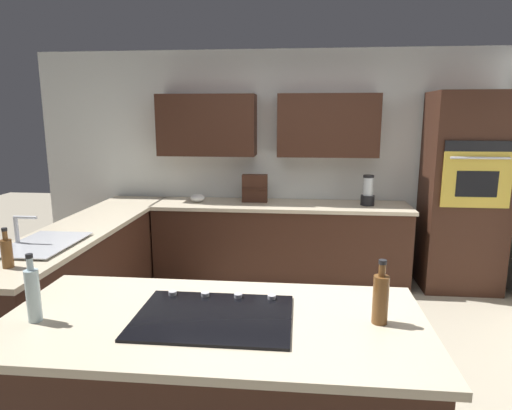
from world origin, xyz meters
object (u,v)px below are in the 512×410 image
object	(u,v)px
wall_oven	(464,193)
cooktop	(214,316)
dish_soap_bottle	(7,252)
second_bottle	(381,298)
oil_bottle	(33,294)
mixing_bowl	(198,198)
blender	(368,192)
spice_rack	(255,188)
sink_unit	(42,244)

from	to	relation	value
wall_oven	cooktop	distance (m)	3.59
dish_soap_bottle	second_bottle	bearing A→B (deg)	166.01
oil_bottle	second_bottle	world-z (taller)	oil_bottle
mixing_bowl	dish_soap_bottle	xyz separation A→B (m)	(0.72, 2.31, 0.06)
oil_bottle	blender	bearing A→B (deg)	-123.49
blender	second_bottle	xyz separation A→B (m)	(0.35, 2.88, -0.01)
cooktop	blender	bearing A→B (deg)	-111.63
blender	oil_bottle	distance (m)	3.62
spice_rack	blender	bearing A→B (deg)	177.28
sink_unit	cooktop	distance (m)	1.87
sink_unit	blender	size ratio (longest dim) A/B	2.11
second_bottle	sink_unit	bearing A→B (deg)	-24.19
blender	dish_soap_bottle	distance (m)	3.49
mixing_bowl	spice_rack	bearing A→B (deg)	-174.77
sink_unit	blender	bearing A→B (deg)	-145.64
sink_unit	cooktop	bearing A→B (deg)	145.02
sink_unit	blender	distance (m)	3.25
sink_unit	oil_bottle	world-z (taller)	oil_bottle
mixing_bowl	cooktop	bearing A→B (deg)	104.50
blender	spice_rack	size ratio (longest dim) A/B	1.06
blender	oil_bottle	size ratio (longest dim) A/B	0.99
wall_oven	second_bottle	xyz separation A→B (m)	(1.35, 2.85, -0.03)
spice_rack	dish_soap_bottle	distance (m)	2.74
blender	mixing_bowl	xyz separation A→B (m)	(1.90, 0.00, -0.10)
spice_rack	oil_bottle	distance (m)	3.17
blender	dish_soap_bottle	size ratio (longest dim) A/B	1.25
dish_soap_bottle	blender	bearing A→B (deg)	-138.58
wall_oven	mixing_bowl	bearing A→B (deg)	-0.48
cooktop	second_bottle	distance (m)	0.81
blender	mixing_bowl	world-z (taller)	blender
mixing_bowl	dish_soap_bottle	size ratio (longest dim) A/B	0.62
spice_rack	oil_bottle	bearing A→B (deg)	76.35
sink_unit	spice_rack	bearing A→B (deg)	-127.07
blender	cooktop	bearing A→B (deg)	68.37
mixing_bowl	spice_rack	distance (m)	0.66
dish_soap_bottle	second_bottle	xyz separation A→B (m)	(-2.27, 0.56, 0.02)
sink_unit	blender	world-z (taller)	blender
wall_oven	dish_soap_bottle	xyz separation A→B (m)	(3.62, 2.29, -0.06)
dish_soap_bottle	sink_unit	bearing A→B (deg)	-83.05
wall_oven	oil_bottle	bearing A→B (deg)	44.97
sink_unit	second_bottle	distance (m)	2.55
cooktop	dish_soap_bottle	bearing A→B (deg)	-21.84
cooktop	second_bottle	size ratio (longest dim) A/B	2.42
sink_unit	oil_bottle	bearing A→B (deg)	119.83
sink_unit	dish_soap_bottle	bearing A→B (deg)	96.95
cooktop	oil_bottle	world-z (taller)	oil_bottle
spice_rack	second_bottle	distance (m)	3.07
cooktop	blender	world-z (taller)	blender
blender	second_bottle	distance (m)	2.90
mixing_bowl	second_bottle	size ratio (longest dim) A/B	0.52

